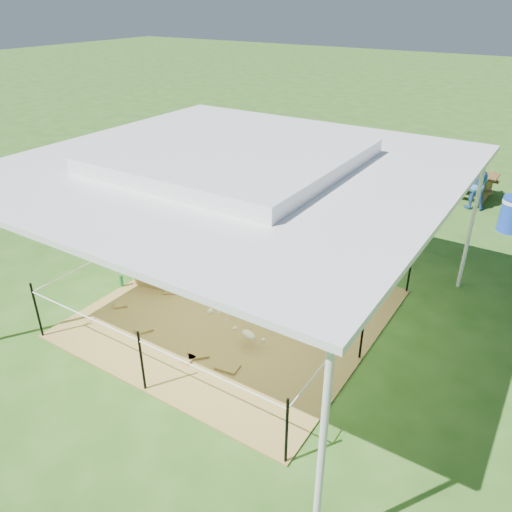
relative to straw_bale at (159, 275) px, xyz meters
The scene contains 14 objects.
ground 1.76m from the straw_bale, ahead, with size 90.00×90.00×0.00m, color #2D5919.
hay_patch 1.76m from the straw_bale, ahead, with size 4.60×4.60×0.03m, color brown.
canopy_tent 3.03m from the straw_bale, ahead, with size 6.30×6.30×2.90m.
rope_fence 1.80m from the straw_bale, ahead, with size 4.54×4.54×1.00m.
straw_bale is the anchor object (origin of this frame).
dark_cloth 0.21m from the straw_bale, 90.00° to the left, with size 0.89×0.47×0.05m, color black.
woman 0.70m from the straw_bale, ahead, with size 0.37×0.24×1.01m, color red.
green_bottle 0.71m from the straw_bale, 140.71° to the right, with size 0.07×0.07×0.23m, color #197135.
pony 2.19m from the straw_bale, ahead, with size 0.52×1.14×0.97m, color #46464B.
pink_hat 2.33m from the straw_bale, ahead, with size 0.30×0.30×0.14m, color pink.
foal 2.52m from the straw_bale, 14.81° to the right, with size 0.83×0.46×0.46m, color beige, non-canonical shape.
trash_barrel 8.08m from the straw_bale, 50.48° to the left, with size 0.53×0.53×0.83m, color blue.
picnic_table_near 8.85m from the straw_bale, 65.43° to the left, with size 1.60×1.15×0.67m, color #54391D.
distant_person 8.32m from the straw_bale, 60.40° to the left, with size 0.64×0.50×1.31m, color blue.
Camera 1 is at (4.16, -5.85, 4.91)m, focal length 35.00 mm.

